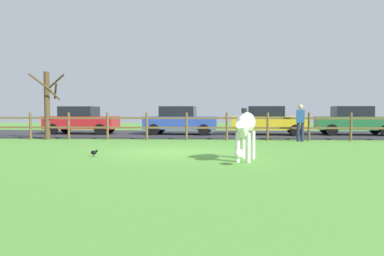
{
  "coord_description": "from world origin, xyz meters",
  "views": [
    {
      "loc": [
        1.41,
        -12.23,
        1.33
      ],
      "look_at": [
        0.62,
        0.88,
        0.75
      ],
      "focal_mm": 35.09,
      "sensor_mm": 36.0,
      "label": 1
    }
  ],
  "objects": [
    {
      "name": "ground_plane",
      "position": [
        0.0,
        0.0,
        0.0
      ],
      "size": [
        60.0,
        60.0,
        0.0
      ],
      "primitive_type": "plane",
      "color": "#549338"
    },
    {
      "name": "zebra",
      "position": [
        2.23,
        -2.13,
        0.93
      ],
      "size": [
        0.79,
        1.9,
        1.41
      ],
      "color": "white",
      "rests_on": "ground_plane"
    },
    {
      "name": "bare_tree",
      "position": [
        -6.47,
        5.06,
        1.74
      ],
      "size": [
        1.38,
        1.4,
        3.2
      ],
      "color": "#513A23",
      "rests_on": "ground_plane"
    },
    {
      "name": "visitor_near_fence",
      "position": [
        5.2,
        4.57,
        0.91
      ],
      "size": [
        0.4,
        0.3,
        1.64
      ],
      "color": "#232847",
      "rests_on": "ground_plane"
    },
    {
      "name": "parked_car_green",
      "position": [
        8.97,
        8.64,
        0.84
      ],
      "size": [
        4.12,
        2.13,
        1.56
      ],
      "color": "#236B38",
      "rests_on": "parking_asphalt"
    },
    {
      "name": "paddock_fence",
      "position": [
        -0.81,
        5.0,
        0.73
      ],
      "size": [
        20.5,
        0.11,
        1.28
      ],
      "color": "brown",
      "rests_on": "ground_plane"
    },
    {
      "name": "crow_on_grass",
      "position": [
        -2.12,
        -1.46,
        0.13
      ],
      "size": [
        0.21,
        0.1,
        0.2
      ],
      "color": "black",
      "rests_on": "ground_plane"
    },
    {
      "name": "parked_car_blue",
      "position": [
        -0.51,
        8.58,
        0.84
      ],
      "size": [
        4.09,
        2.06,
        1.56
      ],
      "color": "#2D4CAD",
      "rests_on": "parking_asphalt"
    },
    {
      "name": "parked_car_red",
      "position": [
        -6.19,
        8.75,
        0.84
      ],
      "size": [
        4.06,
        2.0,
        1.56
      ],
      "color": "red",
      "rests_on": "parking_asphalt"
    },
    {
      "name": "parking_asphalt",
      "position": [
        0.0,
        9.3,
        0.03
      ],
      "size": [
        28.0,
        7.4,
        0.05
      ],
      "primitive_type": "cube",
      "color": "#2D2D33",
      "rests_on": "ground_plane"
    },
    {
      "name": "parked_car_yellow",
      "position": [
        4.34,
        8.52,
        0.84
      ],
      "size": [
        4.14,
        2.19,
        1.56
      ],
      "color": "yellow",
      "rests_on": "parking_asphalt"
    }
  ]
}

